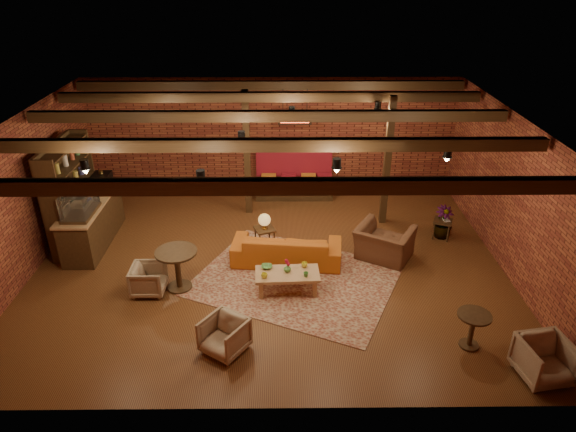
{
  "coord_description": "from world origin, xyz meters",
  "views": [
    {
      "loc": [
        0.31,
        -9.51,
        6.01
      ],
      "look_at": [
        0.4,
        0.2,
        1.08
      ],
      "focal_mm": 32.0,
      "sensor_mm": 36.0,
      "label": 1
    }
  ],
  "objects_px": {
    "armchair_b": "(224,334)",
    "plant_tall": "(448,192)",
    "coffee_table": "(287,275)",
    "armchair_far": "(545,358)",
    "sofa": "(287,248)",
    "armchair_right": "(385,238)",
    "armchair_a": "(149,278)",
    "round_table_right": "(473,325)",
    "side_table_lamp": "(264,222)",
    "round_table_left": "(177,263)",
    "side_table_book": "(443,222)"
  },
  "relations": [
    {
      "from": "armchair_a",
      "to": "armchair_far",
      "type": "height_order",
      "value": "armchair_far"
    },
    {
      "from": "coffee_table",
      "to": "round_table_left",
      "type": "relative_size",
      "value": 1.49
    },
    {
      "from": "side_table_lamp",
      "to": "plant_tall",
      "type": "distance_m",
      "value": 4.26
    },
    {
      "from": "coffee_table",
      "to": "armchair_a",
      "type": "relative_size",
      "value": 1.95
    },
    {
      "from": "side_table_lamp",
      "to": "armchair_a",
      "type": "distance_m",
      "value": 2.83
    },
    {
      "from": "sofa",
      "to": "armchair_a",
      "type": "height_order",
      "value": "sofa"
    },
    {
      "from": "armchair_b",
      "to": "round_table_right",
      "type": "xyz_separation_m",
      "value": [
        4.2,
        0.08,
        0.1
      ]
    },
    {
      "from": "sofa",
      "to": "armchair_b",
      "type": "distance_m",
      "value": 3.04
    },
    {
      "from": "armchair_b",
      "to": "armchair_right",
      "type": "distance_m",
      "value": 4.38
    },
    {
      "from": "armchair_far",
      "to": "coffee_table",
      "type": "bearing_deg",
      "value": 139.75
    },
    {
      "from": "coffee_table",
      "to": "armchair_far",
      "type": "distance_m",
      "value": 4.7
    },
    {
      "from": "round_table_right",
      "to": "armchair_far",
      "type": "xyz_separation_m",
      "value": [
        0.9,
        -0.75,
        -0.06
      ]
    },
    {
      "from": "armchair_b",
      "to": "round_table_left",
      "type": "bearing_deg",
      "value": 155.3
    },
    {
      "from": "sofa",
      "to": "round_table_right",
      "type": "xyz_separation_m",
      "value": [
        3.13,
        -2.77,
        0.1
      ]
    },
    {
      "from": "side_table_lamp",
      "to": "armchair_right",
      "type": "height_order",
      "value": "armchair_right"
    },
    {
      "from": "side_table_book",
      "to": "plant_tall",
      "type": "bearing_deg",
      "value": 63.76
    },
    {
      "from": "armchair_far",
      "to": "round_table_right",
      "type": "bearing_deg",
      "value": 130.97
    },
    {
      "from": "plant_tall",
      "to": "round_table_right",
      "type": "bearing_deg",
      "value": -98.55
    },
    {
      "from": "round_table_left",
      "to": "armchair_right",
      "type": "height_order",
      "value": "armchair_right"
    },
    {
      "from": "plant_tall",
      "to": "armchair_b",
      "type": "bearing_deg",
      "value": -140.61
    },
    {
      "from": "side_table_lamp",
      "to": "side_table_book",
      "type": "bearing_deg",
      "value": 6.45
    },
    {
      "from": "side_table_lamp",
      "to": "armchair_far",
      "type": "height_order",
      "value": "side_table_lamp"
    },
    {
      "from": "round_table_left",
      "to": "armchair_b",
      "type": "xyz_separation_m",
      "value": [
        1.11,
        -1.86,
        -0.24
      ]
    },
    {
      "from": "side_table_book",
      "to": "round_table_right",
      "type": "bearing_deg",
      "value": -98.41
    },
    {
      "from": "sofa",
      "to": "round_table_right",
      "type": "bearing_deg",
      "value": 144.34
    },
    {
      "from": "armchair_a",
      "to": "armchair_right",
      "type": "xyz_separation_m",
      "value": [
        4.88,
        1.25,
        0.18
      ]
    },
    {
      "from": "side_table_lamp",
      "to": "armchair_right",
      "type": "bearing_deg",
      "value": -9.52
    },
    {
      "from": "armchair_a",
      "to": "plant_tall",
      "type": "relative_size",
      "value": 0.28
    },
    {
      "from": "armchair_far",
      "to": "side_table_book",
      "type": "bearing_deg",
      "value": 84.76
    },
    {
      "from": "side_table_lamp",
      "to": "plant_tall",
      "type": "bearing_deg",
      "value": 6.82
    },
    {
      "from": "side_table_lamp",
      "to": "coffee_table",
      "type": "bearing_deg",
      "value": -73.88
    },
    {
      "from": "armchair_b",
      "to": "plant_tall",
      "type": "height_order",
      "value": "plant_tall"
    },
    {
      "from": "side_table_lamp",
      "to": "round_table_right",
      "type": "height_order",
      "value": "side_table_lamp"
    },
    {
      "from": "sofa",
      "to": "armchair_right",
      "type": "xyz_separation_m",
      "value": [
        2.14,
        0.13,
        0.16
      ]
    },
    {
      "from": "armchair_b",
      "to": "plant_tall",
      "type": "bearing_deg",
      "value": 73.96
    },
    {
      "from": "side_table_lamp",
      "to": "armchair_b",
      "type": "distance_m",
      "value": 3.48
    },
    {
      "from": "side_table_lamp",
      "to": "plant_tall",
      "type": "height_order",
      "value": "plant_tall"
    },
    {
      "from": "sofa",
      "to": "side_table_book",
      "type": "height_order",
      "value": "sofa"
    },
    {
      "from": "armchair_far",
      "to": "side_table_lamp",
      "type": "bearing_deg",
      "value": 128.41
    },
    {
      "from": "round_table_right",
      "to": "armchair_far",
      "type": "bearing_deg",
      "value": -39.53
    },
    {
      "from": "sofa",
      "to": "armchair_a",
      "type": "bearing_deg",
      "value": 28.19
    },
    {
      "from": "armchair_right",
      "to": "round_table_right",
      "type": "height_order",
      "value": "armchair_right"
    },
    {
      "from": "armchair_right",
      "to": "round_table_right",
      "type": "xyz_separation_m",
      "value": [
        0.98,
        -2.9,
        -0.06
      ]
    },
    {
      "from": "round_table_right",
      "to": "side_table_lamp",
      "type": "bearing_deg",
      "value": 137.29
    },
    {
      "from": "round_table_left",
      "to": "armchair_b",
      "type": "height_order",
      "value": "round_table_left"
    },
    {
      "from": "armchair_b",
      "to": "armchair_far",
      "type": "bearing_deg",
      "value": 27.1
    },
    {
      "from": "side_table_book",
      "to": "armchair_far",
      "type": "xyz_separation_m",
      "value": [
        0.34,
        -4.56,
        -0.04
      ]
    },
    {
      "from": "coffee_table",
      "to": "armchair_b",
      "type": "xyz_separation_m",
      "value": [
        -1.06,
        -1.73,
        -0.04
      ]
    },
    {
      "from": "armchair_b",
      "to": "armchair_right",
      "type": "relative_size",
      "value": 0.6
    },
    {
      "from": "armchair_a",
      "to": "round_table_right",
      "type": "bearing_deg",
      "value": -105.46
    }
  ]
}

